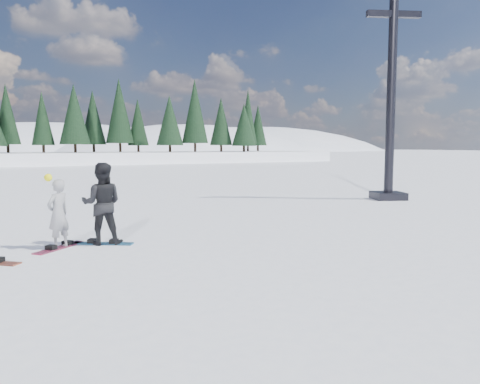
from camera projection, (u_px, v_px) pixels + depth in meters
name	position (u px, v px, depth m)	size (l,w,h in m)	color
ground	(86.00, 247.00, 11.35)	(420.00, 420.00, 0.00)	white
lift_tower	(390.00, 120.00, 21.02)	(2.36, 1.74, 8.88)	black
snowboarder_woman	(58.00, 214.00, 11.12)	(0.72, 0.68, 1.80)	#939498
snowboarder_man	(102.00, 204.00, 11.58)	(0.99, 0.77, 2.04)	black
snowboard_woman	(60.00, 248.00, 11.20)	(1.50, 0.28, 0.03)	#972141
snowboard_man	(103.00, 243.00, 11.68)	(1.50, 0.28, 0.03)	#19628E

